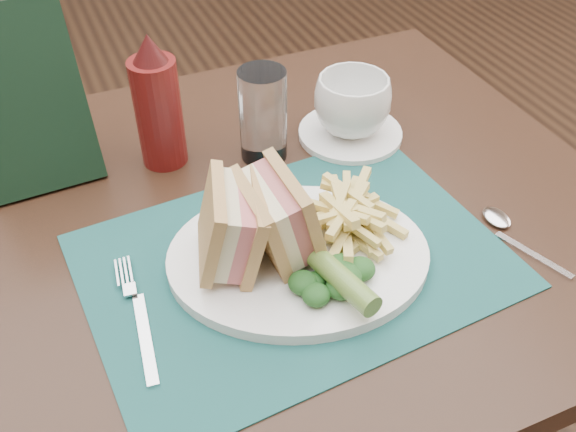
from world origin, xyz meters
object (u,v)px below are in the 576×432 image
Objects in this scene: coffee_cup at (352,105)px; placemat at (294,261)px; drinking_glass at (263,115)px; check_presenter at (25,102)px; ketchup_bottle at (157,101)px; table_main at (272,382)px; sandwich_half_a at (212,227)px; saucer at (350,133)px; sandwich_half_b at (261,220)px; plate at (298,256)px.

placemat is at bearing -131.23° from coffee_cup.
check_presenter reaches higher than drinking_glass.
table_main is at bearing -60.11° from ketchup_bottle.
coffee_cup is at bearing 50.59° from sandwich_half_a.
saucer is at bearing 48.77° from placemat.
coffee_cup reaches higher than saucer.
sandwich_half_a reaches higher than coffee_cup.
sandwich_half_b is at bearing 166.54° from placemat.
sandwich_half_a is 0.31m from check_presenter.
coffee_cup is at bearing 0.00° from saucer.
check_presenter is (-0.29, 0.07, 0.05)m from drinking_glass.
placemat is 0.27m from saucer.
check_presenter is at bearing 126.24° from sandwich_half_b.
check_presenter is (-0.42, 0.08, 0.06)m from coffee_cup.
ketchup_bottle is 0.79× the size of check_presenter.
ketchup_bottle is at bearing 100.44° from sandwich_half_b.
drinking_glass is (0.13, 0.19, -0.00)m from sandwich_half_a.
ketchup_bottle is (-0.26, 0.05, 0.09)m from saucer.
saucer is at bearing 50.59° from sandwich_half_a.
check_presenter reaches higher than ketchup_bottle.
placemat is 0.01m from plate.
plate is 0.11m from sandwich_half_a.
ketchup_bottle is at bearing 108.35° from placemat.
sandwich_half_a is 0.98× the size of sandwich_half_b.
drinking_glass is at bearing 67.20° from sandwich_half_b.
sandwich_half_b is at bearing -137.75° from coffee_cup.
sandwich_half_b reaches higher than coffee_cup.
sandwich_half_b is (0.05, -0.01, 0.00)m from sandwich_half_a.
saucer is 0.44m from check_presenter.
check_presenter reaches higher than sandwich_half_b.
drinking_glass is at bearing 77.72° from placemat.
drinking_glass reaches higher than saucer.
placemat is 0.28m from ketchup_bottle.
placemat is 2.52× the size of ketchup_bottle.
drinking_glass is at bearing 95.60° from plate.
table_main is 3.00× the size of plate.
plate is 0.27m from coffee_cup.
ketchup_bottle is at bearing 169.04° from coffee_cup.
drinking_glass is at bearing 177.25° from coffee_cup.
plate reaches higher than placemat.
sandwich_half_a is 0.05m from sandwich_half_b.
plate is 1.27× the size of check_presenter.
table_main is 6.92× the size of drinking_glass.
coffee_cup is (0.18, 0.20, 0.05)m from placemat.
saucer is at bearing 66.54° from plate.
sandwich_half_b is 0.97× the size of coffee_cup.
plate is at bearing -130.21° from saucer.
drinking_glass is 0.30m from check_presenter.
plate is 2.00× the size of saucer.
check_presenter is (-0.16, 0.03, 0.02)m from ketchup_bottle.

